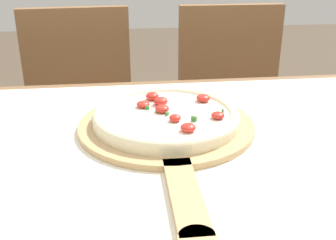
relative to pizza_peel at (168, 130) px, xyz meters
The scene contains 6 objects.
dining_table 0.17m from the pizza_peel, 61.84° to the right, with size 1.41×0.87×0.77m.
towel_cloth 0.12m from the pizza_peel, 61.84° to the right, with size 1.33×0.79×0.00m.
pizza_peel is the anchor object (origin of this frame).
pizza 0.03m from the pizza_peel, 88.96° to the left, with size 0.28×0.28×0.04m.
chair_left 0.77m from the pizza_peel, 108.71° to the left, with size 0.42×0.42×0.90m.
chair_right 0.81m from the pizza_peel, 65.13° to the left, with size 0.41×0.41×0.90m.
Camera 1 is at (-0.14, -0.61, 1.12)m, focal length 45.00 mm.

